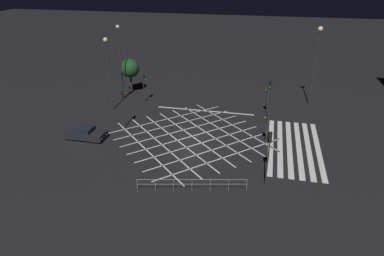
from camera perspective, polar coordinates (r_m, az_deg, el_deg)
name	(u,v)px	position (r m, az deg, el deg)	size (l,w,h in m)	color
ground_plane	(192,136)	(35.77, 0.00, -1.37)	(200.00, 200.00, 0.00)	black
road_markings	(245,140)	(35.43, 8.75, -1.96)	(17.97, 21.82, 0.01)	silver
traffic_light_ne_cross	(144,82)	(44.33, -7.97, 7.61)	(0.36, 0.39, 3.87)	#2D2D30
traffic_light_se_cross	(267,94)	(41.05, 12.43, 5.53)	(0.36, 0.39, 3.60)	#2D2D30
traffic_light_se_main	(270,90)	(41.49, 12.83, 6.22)	(0.39, 0.36, 4.12)	#2D2D30
traffic_light_sw_main	(269,148)	(27.80, 12.69, -3.22)	(2.10, 0.36, 4.21)	#2D2D30
traffic_light_median_north	(123,102)	(37.25, -11.44, 4.30)	(0.36, 0.39, 4.23)	#2D2D30
traffic_light_median_south	(267,122)	(34.00, 12.33, 1.00)	(0.36, 0.39, 3.35)	#2D2D30
street_lamp_east	(108,60)	(41.65, -13.90, 11.00)	(0.53, 0.53, 8.82)	#2D2D30
street_lamp_west	(120,51)	(45.37, -11.94, 12.41)	(0.47, 0.47, 9.59)	#2D2D30
street_lamp_far	(318,48)	(44.69, 20.19, 12.48)	(0.61, 0.61, 9.76)	#2D2D30
street_tree_near	(130,68)	(48.26, -10.29, 9.75)	(2.54, 2.54, 4.75)	#38281C
waiting_car	(86,133)	(36.62, -17.27, -0.87)	(1.77, 4.03, 1.31)	black
pedestrian_railing	(192,183)	(27.17, 0.00, -9.19)	(1.97, 8.48, 1.05)	gray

